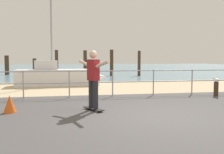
{
  "coord_description": "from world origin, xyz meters",
  "views": [
    {
      "loc": [
        -2.19,
        -6.2,
        1.51
      ],
      "look_at": [
        -0.72,
        2.0,
        0.9
      ],
      "focal_mm": 40.72,
      "sensor_mm": 36.0,
      "label": 1
    }
  ],
  "objects_px": {
    "skateboarder": "(93,76)",
    "seagull": "(216,80)",
    "traffic_cone": "(10,104)",
    "skateboard": "(93,109)",
    "bollard_short": "(216,89)",
    "sailboat": "(61,76)"
  },
  "relations": [
    {
      "from": "bollard_short",
      "to": "skateboarder",
      "type": "bearing_deg",
      "value": -158.82
    },
    {
      "from": "skateboarder",
      "to": "seagull",
      "type": "bearing_deg",
      "value": 21.33
    },
    {
      "from": "bollard_short",
      "to": "skateboard",
      "type": "bearing_deg",
      "value": -158.82
    },
    {
      "from": "skateboard",
      "to": "bollard_short",
      "type": "xyz_separation_m",
      "value": [
        5.11,
        1.98,
        0.22
      ]
    },
    {
      "from": "bollard_short",
      "to": "seagull",
      "type": "distance_m",
      "value": 0.37
    },
    {
      "from": "seagull",
      "to": "skateboarder",
      "type": "bearing_deg",
      "value": -158.67
    },
    {
      "from": "skateboarder",
      "to": "traffic_cone",
      "type": "height_order",
      "value": "skateboarder"
    },
    {
      "from": "sailboat",
      "to": "traffic_cone",
      "type": "relative_size",
      "value": 9.99
    },
    {
      "from": "sailboat",
      "to": "skateboard",
      "type": "relative_size",
      "value": 6.24
    },
    {
      "from": "traffic_cone",
      "to": "skateboarder",
      "type": "bearing_deg",
      "value": -3.0
    },
    {
      "from": "sailboat",
      "to": "traffic_cone",
      "type": "distance_m",
      "value": 7.1
    },
    {
      "from": "sailboat",
      "to": "skateboarder",
      "type": "height_order",
      "value": "sailboat"
    },
    {
      "from": "traffic_cone",
      "to": "seagull",
      "type": "bearing_deg",
      "value": 14.2
    },
    {
      "from": "sailboat",
      "to": "skateboarder",
      "type": "distance_m",
      "value": 7.21
    },
    {
      "from": "skateboard",
      "to": "skateboarder",
      "type": "distance_m",
      "value": 0.95
    },
    {
      "from": "skateboard",
      "to": "sailboat",
      "type": "bearing_deg",
      "value": 98.66
    },
    {
      "from": "skateboard",
      "to": "seagull",
      "type": "xyz_separation_m",
      "value": [
        5.11,
        2.0,
        0.59
      ]
    },
    {
      "from": "seagull",
      "to": "traffic_cone",
      "type": "distance_m",
      "value": 7.66
    },
    {
      "from": "sailboat",
      "to": "skateboard",
      "type": "height_order",
      "value": "sailboat"
    },
    {
      "from": "skateboard",
      "to": "bollard_short",
      "type": "distance_m",
      "value": 5.49
    },
    {
      "from": "skateboard",
      "to": "seagull",
      "type": "bearing_deg",
      "value": 21.33
    },
    {
      "from": "sailboat",
      "to": "traffic_cone",
      "type": "xyz_separation_m",
      "value": [
        -1.22,
        -6.99,
        -0.27
      ]
    }
  ]
}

